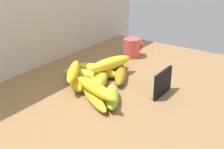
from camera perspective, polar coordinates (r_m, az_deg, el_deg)
name	(u,v)px	position (r cm, az deg, el deg)	size (l,w,h in cm)	color
counter_top	(122,94)	(98.53, 1.88, -3.77)	(110.00, 76.00, 3.00)	olive
chalkboard_sign	(163,84)	(94.39, 9.81, -1.78)	(11.00, 1.80, 8.40)	black
coffee_mug	(132,48)	(126.95, 3.91, 5.23)	(8.58, 7.08, 8.02)	#D64A46
banana_0	(105,67)	(112.20, -1.40, 1.53)	(17.08, 3.41, 3.41)	gold
banana_1	(99,83)	(97.39, -2.55, -1.71)	(17.07, 4.35, 4.35)	gold
banana_2	(75,81)	(99.96, -7.23, -1.31)	(15.22, 4.00, 4.00)	gold
banana_3	(112,97)	(89.02, -0.03, -4.31)	(15.27, 4.14, 4.14)	#98B731
banana_4	(110,72)	(107.90, -0.34, 0.58)	(20.66, 3.26, 3.26)	yellow
banana_5	(97,70)	(107.84, -2.98, 0.84)	(17.85, 4.33, 4.33)	yellow
banana_6	(120,74)	(104.76, 1.63, 0.06)	(17.97, 3.98, 3.98)	#A27719
banana_7	(85,75)	(104.83, -5.21, -0.06)	(17.41, 3.81, 3.81)	yellow
banana_8	(94,98)	(89.12, -3.53, -4.59)	(18.21, 3.41, 3.41)	yellow
banana_9	(96,88)	(87.05, -3.18, -2.69)	(18.86, 3.67, 3.67)	yellow
banana_10	(73,71)	(98.78, -7.56, 0.67)	(18.30, 3.31, 3.31)	yellow
banana_11	(111,63)	(104.99, -0.24, 2.17)	(18.12, 4.39, 4.39)	yellow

